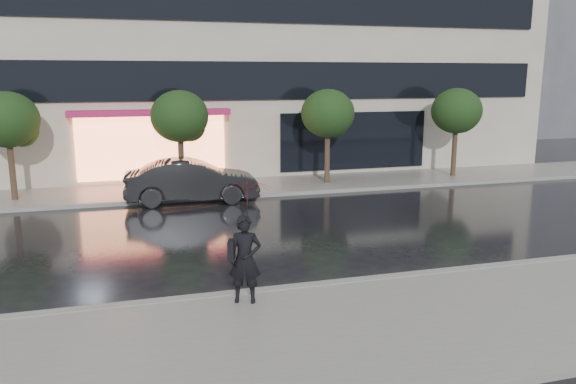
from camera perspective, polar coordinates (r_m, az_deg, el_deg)
name	(u,v)px	position (r m, az deg, el deg)	size (l,w,h in m)	color
ground	(351,269)	(13.57, 6.42, -7.79)	(120.00, 120.00, 0.00)	black
sidewalk_near	(418,324)	(10.84, 13.11, -12.89)	(60.00, 4.50, 0.12)	slate
sidewalk_far	(256,186)	(23.04, -3.28, 0.57)	(60.00, 3.50, 0.12)	slate
curb_near	(368,281)	(12.69, 8.16, -8.92)	(60.00, 0.25, 0.14)	gray
curb_far	(266,195)	(21.37, -2.24, -0.28)	(60.00, 0.25, 0.14)	gray
bg_building_right	(521,31)	(50.53, 22.63, 14.84)	(12.00, 12.00, 16.00)	#4C4C54
tree_far_west	(9,122)	(22.25, -26.45, 6.41)	(2.20, 2.20, 3.99)	#33261C
tree_mid_west	(181,118)	(21.98, -10.79, 7.38)	(2.20, 2.20, 3.99)	#33261C
tree_mid_east	(329,115)	(23.31, 4.18, 7.79)	(2.20, 2.20, 3.99)	#33261C
tree_far_east	(457,113)	(25.99, 16.82, 7.73)	(2.20, 2.20, 3.99)	#33261C
parked_car	(192,181)	(20.56, -9.73, 1.10)	(1.65, 4.74, 1.56)	black
pedestrian_with_umbrella	(246,224)	(10.88, -4.26, -3.29)	(1.19, 1.21, 2.45)	black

